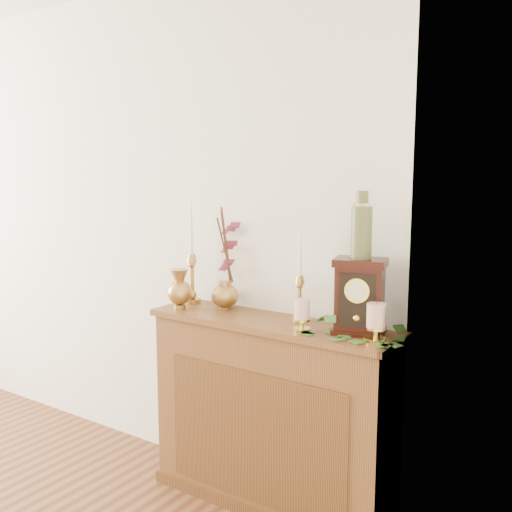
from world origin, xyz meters
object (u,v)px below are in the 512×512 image
Objects in this scene: bud_vase at (180,289)px; mantel_clock at (360,297)px; ginger_jar at (229,262)px; candlestick_left at (192,270)px; ceramic_vase at (362,228)px; candlestick_center at (300,291)px.

bud_vase is 0.62× the size of mantel_clock.
bud_vase is 0.28m from ginger_jar.
candlestick_left is 1.01m from ceramic_vase.
ceramic_vase is (0.97, -0.04, 0.28)m from candlestick_left.
ginger_jar is 1.59× the size of mantel_clock.
ginger_jar is 0.79m from ceramic_vase.
bud_vase is at bearing -136.19° from ginger_jar.
candlestick_left is at bearing 162.76° from mantel_clock.
mantel_clock is 0.30m from ceramic_vase.
bud_vase is at bearing -168.08° from candlestick_center.
candlestick_center is 0.64m from bud_vase.
ceramic_vase is at bearing -2.29° from candlestick_left.
ceramic_vase reaches higher than mantel_clock.
candlestick_left is at bearing -171.91° from ginger_jar.
candlestick_center is 0.44m from ceramic_vase.
bud_vase is 0.94m from mantel_clock.
ginger_jar is (0.22, 0.03, 0.06)m from candlestick_left.
candlestick_left is 1.85× the size of ceramic_vase.
mantel_clock is at bearing -5.49° from ginger_jar.
bud_vase is (0.04, -0.14, -0.07)m from candlestick_left.
candlestick_left is 0.66m from candlestick_center.
ceramic_vase is (-0.00, 0.00, 0.30)m from mantel_clock.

